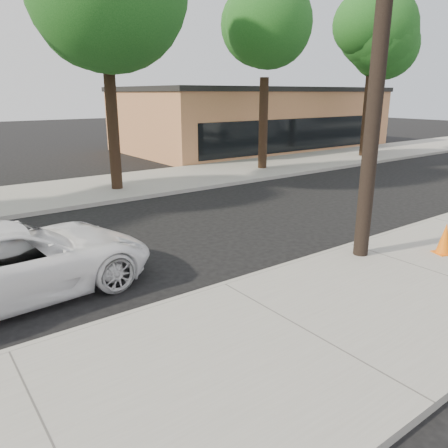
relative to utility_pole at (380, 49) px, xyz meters
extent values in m
plane|color=black|center=(-3.60, 2.70, -4.70)|extent=(120.00, 120.00, 0.00)
cube|color=gray|center=(-3.60, -1.60, -4.62)|extent=(90.00, 4.40, 0.15)
cube|color=gray|center=(-3.60, 11.20, -4.62)|extent=(90.00, 5.00, 0.15)
cube|color=#9E9B93|center=(-3.60, 0.60, -4.62)|extent=(90.00, 0.12, 0.16)
cube|color=#B6704B|center=(12.40, 18.70, -2.70)|extent=(18.00, 10.00, 4.00)
cylinder|color=black|center=(0.00, 0.00, -0.05)|extent=(0.34, 0.34, 9.00)
cylinder|color=black|center=(-1.60, 10.50, -2.17)|extent=(0.44, 0.44, 4.75)
sphere|color=#154B16|center=(-1.60, 10.50, 1.80)|extent=(4.80, 4.80, 4.80)
cylinder|color=black|center=(6.40, 10.80, -2.35)|extent=(0.44, 0.44, 4.40)
sphere|color=#154B16|center=(6.40, 10.80, 1.30)|extent=(4.35, 4.35, 4.35)
sphere|color=#154B16|center=(6.98, 10.36, 2.46)|extent=(3.48, 3.48, 3.48)
cylinder|color=black|center=(14.40, 10.60, -2.25)|extent=(0.44, 0.44, 4.60)
sphere|color=#154B16|center=(14.40, 10.60, 1.60)|extent=(4.65, 4.65, 4.65)
sphere|color=#154B16|center=(15.02, 10.13, 2.84)|extent=(3.72, 3.72, 3.72)
imported|color=white|center=(-6.99, 2.76, -3.96)|extent=(5.50, 2.87, 1.48)
cube|color=orange|center=(1.62, -1.14, -4.54)|extent=(0.49, 0.49, 0.02)
cone|color=orange|center=(1.62, -1.14, -4.18)|extent=(0.44, 0.44, 0.74)
camera|label=1|loc=(-8.40, -5.88, -0.87)|focal=35.00mm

